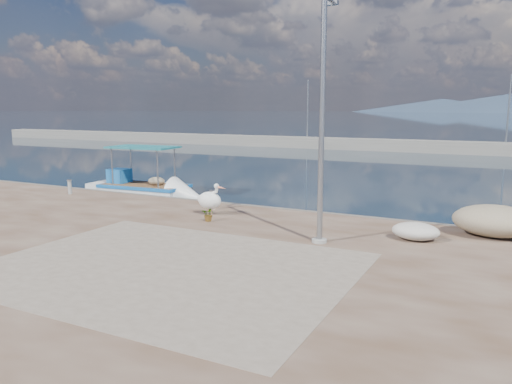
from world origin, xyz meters
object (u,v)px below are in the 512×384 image
Objects in this scene: pelican at (210,200)px; lamp_post at (322,130)px; boat_left at (144,191)px; bollard_near at (212,199)px.

lamp_post is at bearing -13.42° from pelican.
boat_left is 0.89× the size of lamp_post.
pelican is 0.18× the size of lamp_post.
lamp_post reaches higher than bollard_near.
bollard_near is at bearing 153.20° from lamp_post.
pelican is 1.12m from bollard_near.
boat_left is at bearing 153.38° from pelican.
lamp_post is at bearing -31.79° from boat_left.
boat_left reaches higher than pelican.
bollard_near is (-5.41, 2.73, -2.89)m from lamp_post.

